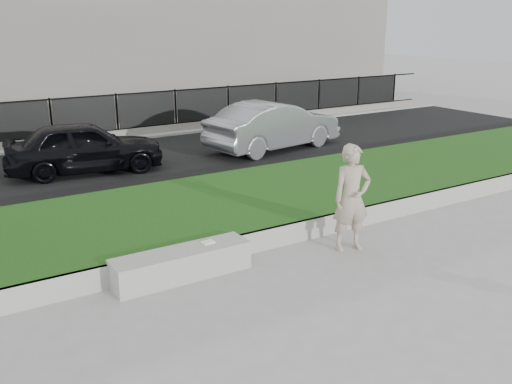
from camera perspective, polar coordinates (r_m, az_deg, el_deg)
ground at (r=9.45m, az=1.55°, el=-8.55°), size 90.00×90.00×0.00m
grass_bank at (r=11.79m, az=-6.55°, el=-2.29°), size 34.00×4.00×0.40m
grass_kerb at (r=10.17m, az=-1.70°, el=-5.39°), size 34.00×0.08×0.40m
street at (r=16.78m, az=-14.77°, el=2.46°), size 34.00×7.00×0.04m
far_pavement at (r=21.02m, az=-18.58°, el=5.11°), size 34.00×3.00×0.12m
iron_fence at (r=19.97m, az=-18.00°, el=6.00°), size 32.00×0.30×1.50m
stone_bench at (r=9.44m, az=-7.44°, el=-7.13°), size 2.31×0.58×0.47m
man at (r=10.36m, az=9.54°, el=-0.61°), size 0.81×0.63×1.96m
book at (r=9.60m, az=-4.83°, el=-5.02°), size 0.22×0.17×0.02m
car_dark at (r=16.10m, az=-16.77°, el=4.35°), size 4.34×2.27×1.41m
car_silver at (r=18.23m, az=1.79°, el=6.66°), size 4.82×2.35×1.52m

